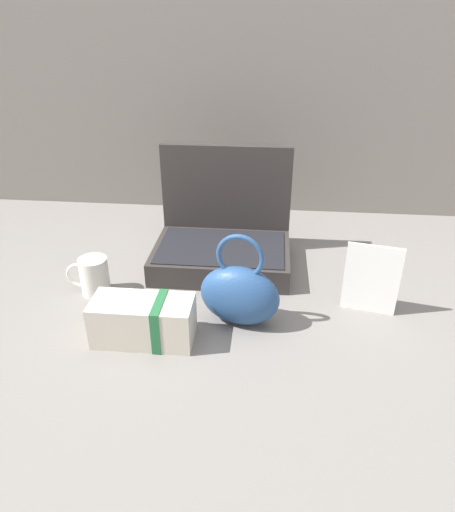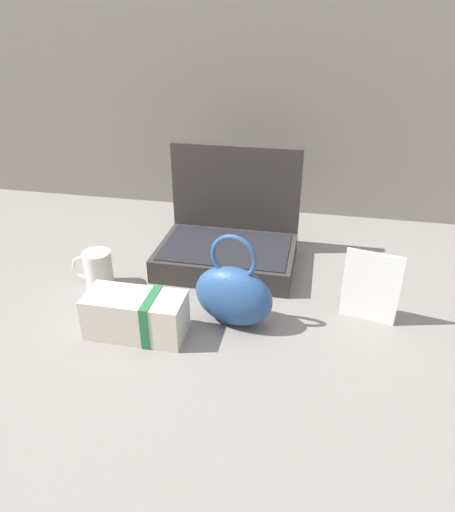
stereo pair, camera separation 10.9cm
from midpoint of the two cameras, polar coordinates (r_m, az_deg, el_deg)
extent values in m
plane|color=slate|center=(1.24, 4.01, -4.03)|extent=(6.00, 6.00, 0.00)
cube|color=#332D2B|center=(1.32, 2.20, -0.27)|extent=(0.38, 0.25, 0.07)
cube|color=black|center=(1.30, 2.22, 1.06)|extent=(0.35, 0.23, 0.00)
cube|color=#332D2B|center=(1.39, 3.25, 6.93)|extent=(0.38, 0.02, 0.32)
ellipsoid|color=#284C7F|center=(1.08, 3.63, -4.97)|extent=(0.20, 0.13, 0.15)
torus|color=#284C7F|center=(1.03, 3.80, -0.27)|extent=(0.11, 0.03, 0.11)
cube|color=beige|center=(1.07, -8.19, -7.19)|extent=(0.22, 0.10, 0.10)
cube|color=#236638|center=(1.06, -6.18, -7.47)|extent=(0.02, 0.10, 0.10)
cylinder|color=silver|center=(1.26, -13.03, -1.63)|extent=(0.07, 0.07, 0.10)
torus|color=silver|center=(1.28, -14.70, -1.43)|extent=(0.07, 0.01, 0.07)
cube|color=white|center=(1.14, 19.65, -3.67)|extent=(0.13, 0.03, 0.18)
camera|label=1|loc=(0.05, -87.34, 1.43)|focal=32.96mm
camera|label=2|loc=(0.05, 92.66, -1.43)|focal=32.96mm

